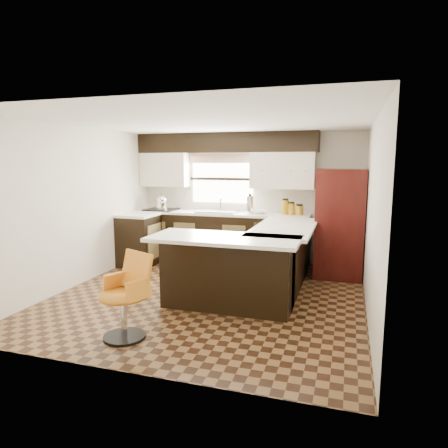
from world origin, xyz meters
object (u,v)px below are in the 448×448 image
(peninsula_return, at_px, (228,273))
(refrigerator, at_px, (340,223))
(peninsula_long, at_px, (281,259))
(bar_chair, at_px, (123,297))

(peninsula_return, distance_m, refrigerator, 2.36)
(peninsula_long, relative_size, refrigerator, 1.11)
(peninsula_long, distance_m, bar_chair, 2.57)
(peninsula_long, relative_size, peninsula_return, 1.18)
(peninsula_return, relative_size, bar_chair, 1.80)
(refrigerator, relative_size, bar_chair, 1.92)
(peninsula_return, height_order, bar_chair, bar_chair)
(refrigerator, bearing_deg, peninsula_long, -130.71)
(refrigerator, bearing_deg, bar_chair, -123.97)
(peninsula_return, distance_m, bar_chair, 1.46)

